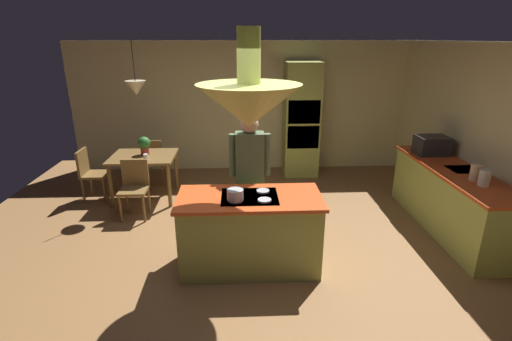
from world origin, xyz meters
The scene contains 19 objects.
ground centered at (0.00, 0.00, 0.00)m, with size 8.16×8.16×0.00m, color olive.
wall_back centered at (0.00, 3.45, 1.27)m, with size 6.80×0.10×2.55m, color beige.
wall_right centered at (3.25, 0.40, 1.27)m, with size 0.10×7.20×2.55m, color beige.
kitchen_island centered at (0.00, -0.20, 0.46)m, with size 1.65×0.78×0.92m.
counter_run_right centered at (2.84, 0.60, 0.46)m, with size 0.73×2.43×0.90m.
oven_tower centered at (1.10, 3.04, 1.09)m, with size 0.66×0.62×2.18m.
dining_table centered at (-1.70, 1.90, 0.65)m, with size 1.04×0.86×0.76m.
person_at_island centered at (0.02, 0.46, 0.98)m, with size 0.53×0.23×1.70m.
range_hood centered at (0.00, -0.20, 1.95)m, with size 1.10×1.10×1.00m.
pendant_light_over_table centered at (-1.70, 1.90, 1.86)m, with size 0.32×0.32×0.82m.
chair_facing_island centered at (-1.70, 1.25, 0.50)m, with size 0.40×0.40×0.87m.
chair_by_back_wall centered at (-1.70, 2.55, 0.50)m, with size 0.40×0.40×0.87m.
chair_at_corner centered at (-2.60, 1.90, 0.50)m, with size 0.40×0.40×0.87m.
potted_plant_on_table centered at (-1.68, 1.97, 0.93)m, with size 0.20×0.20×0.30m.
cup_on_table centered at (-1.60, 1.68, 0.81)m, with size 0.07×0.07×0.09m, color white.
canister_flour centered at (2.84, 0.00, 1.00)m, with size 0.13×0.13×0.20m, color silver.
canister_sugar centered at (2.84, 0.18, 1.01)m, with size 0.13×0.13×0.21m, color #E0B78C.
microwave_on_counter centered at (2.84, 1.32, 1.04)m, with size 0.46×0.36×0.28m, color #232326.
cooking_pot_on_cooktop centered at (-0.16, -0.33, 0.98)m, with size 0.18×0.18×0.12m, color #B2B2B7.
Camera 1 is at (-0.10, -4.09, 2.59)m, focal length 26.33 mm.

